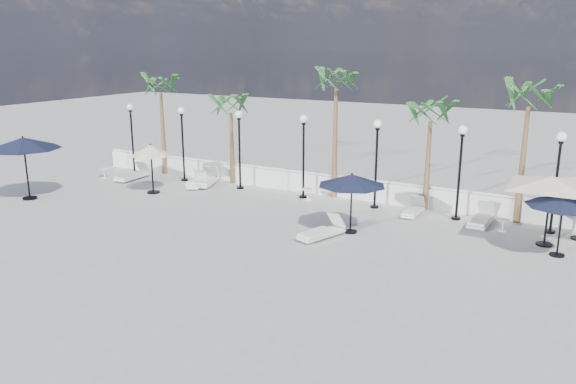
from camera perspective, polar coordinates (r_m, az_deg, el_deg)
The scene contains 29 objects.
ground at distance 20.79m, azimuth -6.76°, elevation -4.67°, with size 100.00×100.00×0.00m, color #979692.
balustrade at distance 26.84m, azimuth 2.54°, elevation 0.89°, with size 26.00×0.30×1.01m.
lamppost_0 at distance 31.72m, azimuth -15.61°, elevation 6.22°, with size 0.36×0.36×3.84m.
lamppost_1 at distance 29.39m, azimuth -10.68°, elevation 5.88°, with size 0.36×0.36×3.84m.
lamppost_2 at distance 27.32m, azimuth -4.97°, elevation 5.42°, with size 0.36×0.36×3.84m.
lamppost_3 at distance 25.56m, azimuth 1.59°, elevation 4.83°, with size 0.36×0.36×3.84m.
lamppost_4 at distance 24.18m, azimuth 8.99°, elevation 4.09°, with size 0.36×0.36×3.84m.
lamppost_5 at distance 23.24m, azimuth 17.12°, elevation 3.20°, with size 0.36×0.36×3.84m.
lamppost_6 at distance 22.82m, azimuth 25.72°, elevation 2.19°, with size 0.36×0.36×3.84m.
palm_0 at distance 31.07m, azimuth -12.81°, elevation 10.02°, with size 2.60×2.60×5.50m.
palm_1 at distance 28.36m, azimuth -5.82°, elevation 8.32°, with size 2.60×2.60×4.70m.
palm_2 at distance 25.44m, azimuth 4.92°, elevation 10.70°, with size 2.60×2.60×6.10m.
palm_3 at distance 24.13m, azimuth 14.29°, elevation 7.31°, with size 2.60×2.60×4.90m.
palm_4 at distance 23.39m, azimuth 23.27°, elevation 8.28°, with size 2.60×2.60×5.70m.
lounger_0 at distance 28.57m, azimuth -8.22°, elevation 1.17°, with size 1.25×2.16×0.77m.
lounger_1 at distance 28.38m, azimuth -9.28°, elevation 0.97°, with size 1.25×1.89×0.68m.
lounger_2 at distance 30.65m, azimuth -15.51°, elevation 1.71°, with size 0.83×2.17×0.80m.
lounger_3 at distance 28.76m, azimuth -8.70°, elevation 1.23°, with size 0.84×2.09×0.76m.
lounger_4 at distance 20.61m, azimuth 3.44°, elevation -4.04°, with size 1.25×2.09×0.75m.
lounger_5 at distance 23.90m, azimuth 12.61°, elevation -1.83°, with size 0.56×1.69×0.63m.
lounger_6 at distance 23.32m, azimuth 19.05°, elevation -2.58°, with size 0.75×2.10×0.78m.
side_table_0 at distance 31.47m, azimuth -18.17°, elevation 1.93°, with size 0.53×0.53×0.52m.
side_table_1 at distance 25.59m, azimuth 2.01°, elevation -0.14°, with size 0.55×0.55×0.53m.
side_table_2 at distance 22.88m, azimuth 21.00°, elevation -3.05°, with size 0.47×0.47×0.45m.
parasol_navy_left at distance 27.96m, azimuth -25.29°, elevation 4.47°, with size 3.32×3.32×2.93m.
parasol_navy_mid at distance 20.85m, azimuth 6.50°, elevation 1.18°, with size 2.57×2.57×2.30m.
parasol_navy_right at distance 20.49m, azimuth 26.21°, elevation -0.82°, with size 2.43×2.43×2.18m.
parasol_cream_sq_a at distance 21.26m, azimuth 25.26°, elevation 1.38°, with size 5.45×5.45×2.68m.
parasol_cream_small at distance 27.25m, azimuth -13.76°, elevation 4.08°, with size 1.95×1.95×2.39m.
Camera 1 is at (11.56, -15.87, 6.84)m, focal length 35.00 mm.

